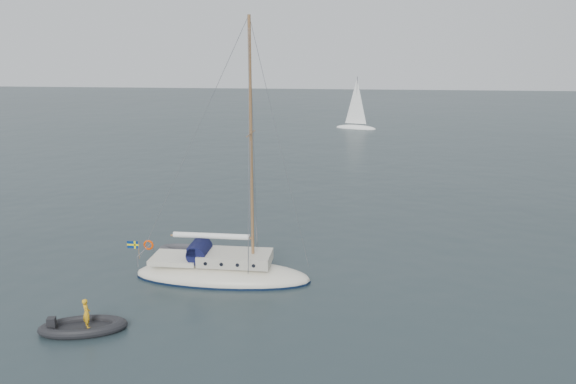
# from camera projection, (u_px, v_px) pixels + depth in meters

# --- Properties ---
(ground) EXTENTS (300.00, 300.00, 0.00)m
(ground) POSITION_uv_depth(u_px,v_px,m) (286.00, 266.00, 32.49)
(ground) COLOR black
(ground) RESTS_ON ground
(sailboat) EXTENTS (10.16, 3.04, 14.48)m
(sailboat) POSITION_uv_depth(u_px,v_px,m) (222.00, 260.00, 30.43)
(sailboat) COLOR silver
(sailboat) RESTS_ON ground
(dinghy) EXTENTS (3.10, 1.40, 0.44)m
(dinghy) POSITION_uv_depth(u_px,v_px,m) (183.00, 250.00, 34.53)
(dinghy) COLOR #444348
(dinghy) RESTS_ON ground
(rib) EXTENTS (3.88, 1.76, 1.55)m
(rib) POSITION_uv_depth(u_px,v_px,m) (83.00, 326.00, 24.96)
(rib) COLOR black
(rib) RESTS_ON ground
(distant_yacht_c) EXTENTS (6.52, 3.48, 8.63)m
(distant_yacht_c) POSITION_uv_depth(u_px,v_px,m) (356.00, 105.00, 88.07)
(distant_yacht_c) COLOR white
(distant_yacht_c) RESTS_ON ground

